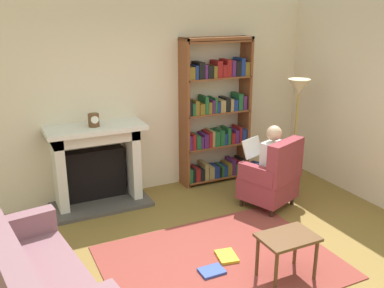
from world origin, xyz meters
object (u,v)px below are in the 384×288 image
Objects in this scene: mantel_clock at (94,120)px; bookshelf at (216,114)px; sofa_floral at (36,286)px; seated_reader at (266,162)px; armchair_reading at (273,178)px; floor_lamp at (298,96)px; fireplace at (97,163)px; side_table at (287,243)px.

mantel_clock is 0.08× the size of bookshelf.
mantel_clock is 2.37m from sofa_floral.
bookshelf is 1.16m from seated_reader.
armchair_reading reaches higher than sofa_floral.
floor_lamp reaches higher than seated_reader.
seated_reader is at bearing -24.22° from mantel_clock.
mantel_clock reaches higher than sofa_floral.
sofa_floral is at bearing -3.04° from seated_reader.
fireplace is at bearing 79.31° from mantel_clock.
sofa_floral is at bearing -5.11° from armchair_reading.
bookshelf is at bearing 4.17° from mantel_clock.
floor_lamp is at bearing 50.20° from side_table.
sofa_floral reaches higher than side_table.
sofa_floral is at bearing 168.38° from side_table.
seated_reader reaches higher than fireplace.
mantel_clock is 2.90m from floor_lamp.
bookshelf is 3.63m from sofa_floral.
sofa_floral is at bearing -144.13° from bookshelf.
floor_lamp is at bearing -174.36° from seated_reader.
mantel_clock is 0.10× the size of floor_lamp.
bookshelf is 1.22× the size of sofa_floral.
fireplace is 7.75× the size of mantel_clock.
seated_reader is at bearing -79.76° from bookshelf.
seated_reader is 0.64× the size of sofa_floral.
fireplace is 1.90m from bookshelf.
side_table is (-0.59, -2.55, -0.67)m from bookshelf.
sofa_floral is at bearing -116.85° from fireplace.
seated_reader reaches higher than sofa_floral.
sofa_floral is 4.26m from floor_lamp.
floor_lamp is (0.99, -0.65, 0.30)m from bookshelf.
bookshelf is at bearing -101.20° from seated_reader.
sofa_floral is (-3.07, -1.02, -0.30)m from seated_reader.
mantel_clock is at bearing -35.96° from sofa_floral.
mantel_clock is at bearing -45.66° from seated_reader.
armchair_reading is (0.23, -1.17, -0.64)m from bookshelf.
fireplace is at bearing -50.02° from armchair_reading.
fireplace is 0.63m from mantel_clock.
mantel_clock is at bearing 117.77° from side_table.
bookshelf is 2.26× the size of armchair_reading.
floor_lamp reaches higher than mantel_clock.
bookshelf is 3.91× the size of side_table.
mantel_clock is 2.85m from side_table.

